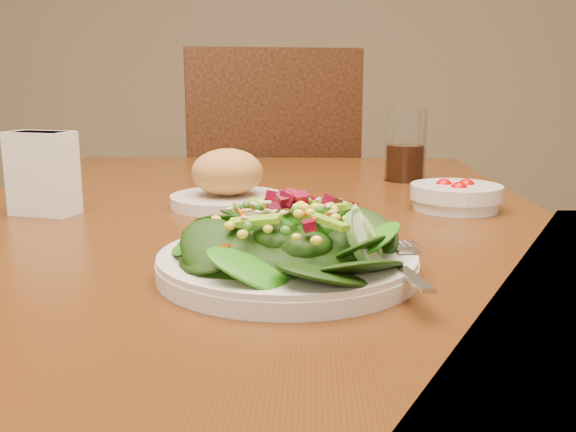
% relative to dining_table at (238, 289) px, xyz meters
% --- Properties ---
extents(dining_table, '(0.90, 1.40, 0.75)m').
position_rel_dining_table_xyz_m(dining_table, '(0.00, 0.00, 0.00)').
color(dining_table, '#4B230D').
rests_on(dining_table, ground_plane).
extents(chair_far, '(0.56, 0.57, 1.01)m').
position_rel_dining_table_xyz_m(chair_far, '(-0.02, 0.90, -0.11)').
color(chair_far, '#492614').
rests_on(chair_far, ground_plane).
extents(salad_plate, '(0.26, 0.26, 0.07)m').
position_rel_dining_table_xyz_m(salad_plate, '(0.09, -0.25, 0.13)').
color(salad_plate, silver).
rests_on(salad_plate, dining_table).
extents(bread_plate, '(0.17, 0.17, 0.09)m').
position_rel_dining_table_xyz_m(bread_plate, '(-0.02, 0.09, 0.14)').
color(bread_plate, silver).
rests_on(bread_plate, dining_table).
extents(tomato_bowl, '(0.13, 0.13, 0.04)m').
position_rel_dining_table_xyz_m(tomato_bowl, '(0.32, 0.08, 0.12)').
color(tomato_bowl, silver).
rests_on(tomato_bowl, dining_table).
extents(drinking_glass, '(0.08, 0.08, 0.14)m').
position_rel_dining_table_xyz_m(drinking_glass, '(0.28, 0.35, 0.16)').
color(drinking_glass, silver).
rests_on(drinking_glass, dining_table).
extents(napkin_holder, '(0.10, 0.07, 0.12)m').
position_rel_dining_table_xyz_m(napkin_holder, '(-0.28, 0.02, 0.16)').
color(napkin_holder, white).
rests_on(napkin_holder, dining_table).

